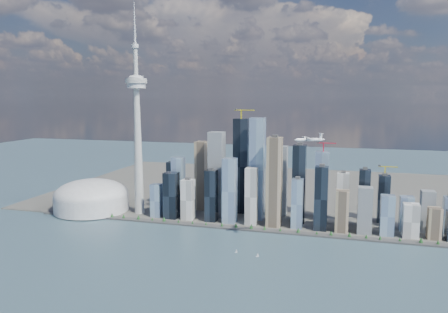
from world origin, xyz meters
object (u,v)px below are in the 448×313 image
(needle_tower, at_px, (137,127))
(airplane, at_px, (309,139))
(sailboat_west, at_px, (236,251))
(sailboat_east, at_px, (258,255))
(dome_stadium, at_px, (91,197))

(needle_tower, bearing_deg, airplane, -21.76)
(sailboat_west, bearing_deg, needle_tower, 136.25)
(airplane, bearing_deg, sailboat_west, 169.15)
(needle_tower, relative_size, sailboat_east, 61.93)
(dome_stadium, relative_size, sailboat_west, 23.82)
(dome_stadium, xyz_separation_m, sailboat_west, (462.03, -203.07, -36.74))
(airplane, xyz_separation_m, sailboat_west, (-138.32, -29.30, -230.75))
(sailboat_west, bearing_deg, sailboat_east, -22.84)
(sailboat_west, relative_size, sailboat_east, 0.94)
(sailboat_east, bearing_deg, dome_stadium, 144.69)
(dome_stadium, distance_m, sailboat_east, 552.45)
(sailboat_west, height_order, sailboat_east, sailboat_east)
(sailboat_west, xyz_separation_m, sailboat_east, (46.22, -10.31, 0.16))
(needle_tower, distance_m, sailboat_east, 489.69)
(sailboat_east, bearing_deg, sailboat_west, 154.89)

